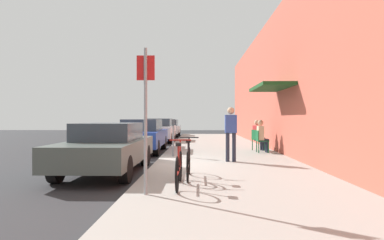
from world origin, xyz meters
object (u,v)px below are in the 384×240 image
at_px(bicycle_0, 179,168).
at_px(cafe_chair_0, 260,140).
at_px(parking_meter, 173,135).
at_px(seated_patron_0, 262,135).
at_px(seated_patron_1, 258,134).
at_px(parked_car_3, 168,128).
at_px(bicycle_1, 188,162).
at_px(pedestrian_standing, 231,130).
at_px(street_sign, 146,109).
at_px(parked_car_1, 142,135).
at_px(cafe_chair_1, 257,139).
at_px(parked_car_2, 159,130).
at_px(parked_car_0, 108,147).

distance_m(bicycle_0, cafe_chair_0, 6.99).
bearing_deg(parking_meter, seated_patron_0, 21.06).
bearing_deg(seated_patron_1, parked_car_3, 112.18).
relative_size(bicycle_1, cafe_chair_0, 1.97).
bearing_deg(pedestrian_standing, parked_car_3, 102.45).
bearing_deg(street_sign, parked_car_1, 100.42).
bearing_deg(cafe_chair_1, seated_patron_1, 17.66).
bearing_deg(parked_car_2, parked_car_1, -90.00).
bearing_deg(parked_car_3, parked_car_2, -90.00).
relative_size(parked_car_3, seated_patron_0, 3.41).
height_order(parked_car_2, bicycle_1, parked_car_2).
xyz_separation_m(bicycle_0, cafe_chair_0, (2.84, 6.38, 0.14)).
height_order(parked_car_3, parking_meter, parking_meter).
distance_m(parking_meter, cafe_chair_0, 3.60).
bearing_deg(parking_meter, cafe_chair_0, 21.38).
xyz_separation_m(street_sign, seated_patron_1, (3.45, 7.84, -0.82)).
relative_size(parked_car_2, parking_meter, 3.33).
relative_size(parked_car_0, seated_patron_0, 3.41).
distance_m(street_sign, bicycle_0, 1.44).
bearing_deg(parked_car_2, street_sign, -83.99).
distance_m(parked_car_2, parked_car_3, 5.75).
xyz_separation_m(parked_car_3, seated_patron_0, (4.95, -12.96, 0.10)).
relative_size(parked_car_0, cafe_chair_0, 5.06).
xyz_separation_m(street_sign, cafe_chair_0, (3.39, 7.03, -1.02)).
relative_size(parked_car_1, seated_patron_1, 3.41).
distance_m(bicycle_0, pedestrian_standing, 4.01).
distance_m(parked_car_0, cafe_chair_1, 6.92).
bearing_deg(pedestrian_standing, cafe_chair_0, 61.76).
bearing_deg(cafe_chair_0, parked_car_3, 110.68).
bearing_deg(cafe_chair_1, bicycle_0, -111.63).
xyz_separation_m(parked_car_0, bicycle_1, (2.22, -1.37, -0.22)).
bearing_deg(seated_patron_0, parking_meter, -158.94).
height_order(bicycle_1, pedestrian_standing, pedestrian_standing).
height_order(parking_meter, pedestrian_standing, pedestrian_standing).
distance_m(bicycle_0, seated_patron_1, 7.76).
height_order(street_sign, seated_patron_1, street_sign).
height_order(parked_car_2, cafe_chair_0, parked_car_2).
bearing_deg(pedestrian_standing, cafe_chair_1, 67.40).
xyz_separation_m(parked_car_0, bicycle_0, (2.05, -2.28, -0.22)).
bearing_deg(street_sign, cafe_chair_1, 66.51).
relative_size(parked_car_1, cafe_chair_1, 5.06).
bearing_deg(parked_car_1, street_sign, -79.58).
distance_m(parked_car_2, parking_meter, 8.66).
height_order(parked_car_1, seated_patron_0, parked_car_1).
height_order(street_sign, bicycle_1, street_sign).
relative_size(parked_car_1, cafe_chair_0, 5.06).
relative_size(parking_meter, seated_patron_0, 1.02).
bearing_deg(cafe_chair_0, street_sign, -115.77).
height_order(bicycle_1, cafe_chair_0, bicycle_1).
bearing_deg(parked_car_0, street_sign, -62.83).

